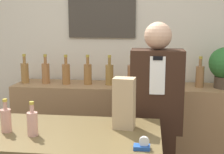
% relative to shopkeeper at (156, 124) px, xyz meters
% --- Properties ---
extents(back_wall, '(5.20, 0.09, 2.70)m').
position_rel_shopkeeper_xyz_m(back_wall, '(-0.41, 0.88, 0.57)').
color(back_wall, beige).
rests_on(back_wall, ground_plane).
extents(back_shelf, '(2.23, 0.44, 0.97)m').
position_rel_shopkeeper_xyz_m(back_shelf, '(-0.28, 0.61, -0.31)').
color(back_shelf, '#9E754C').
rests_on(back_shelf, ground_plane).
extents(shopkeeper, '(0.40, 0.25, 1.59)m').
position_rel_shopkeeper_xyz_m(shopkeeper, '(0.00, 0.00, 0.00)').
color(shopkeeper, '#331E14').
rests_on(shopkeeper, ground_plane).
extents(paper_bag, '(0.15, 0.12, 0.33)m').
position_rel_shopkeeper_xyz_m(paper_bag, '(-0.22, -0.45, 0.28)').
color(paper_bag, tan).
rests_on(paper_bag, display_counter).
extents(tape_dispenser, '(0.09, 0.06, 0.07)m').
position_rel_shopkeeper_xyz_m(tape_dispenser, '(-0.09, -0.78, 0.14)').
color(tape_dispenser, '#1E4799').
rests_on(tape_dispenser, display_counter).
extents(counter_bottle_2, '(0.06, 0.06, 0.21)m').
position_rel_shopkeeper_xyz_m(counter_bottle_2, '(-0.94, -0.61, 0.19)').
color(counter_bottle_2, tan).
rests_on(counter_bottle_2, display_counter).
extents(counter_bottle_3, '(0.06, 0.06, 0.21)m').
position_rel_shopkeeper_xyz_m(counter_bottle_3, '(-0.75, -0.65, 0.19)').
color(counter_bottle_3, tan).
rests_on(counter_bottle_3, display_counter).
extents(shelf_bottle_0, '(0.08, 0.08, 0.29)m').
position_rel_shopkeeper_xyz_m(shelf_bottle_0, '(-1.31, 0.60, 0.29)').
color(shelf_bottle_0, olive).
rests_on(shelf_bottle_0, back_shelf).
extents(shelf_bottle_1, '(0.08, 0.08, 0.29)m').
position_rel_shopkeeper_xyz_m(shelf_bottle_1, '(-1.10, 0.60, 0.29)').
color(shelf_bottle_1, '#A0683B').
rests_on(shelf_bottle_1, back_shelf).
extents(shelf_bottle_2, '(0.08, 0.08, 0.29)m').
position_rel_shopkeeper_xyz_m(shelf_bottle_2, '(-0.88, 0.59, 0.29)').
color(shelf_bottle_2, '#9C6635').
rests_on(shelf_bottle_2, back_shelf).
extents(shelf_bottle_3, '(0.08, 0.08, 0.29)m').
position_rel_shopkeeper_xyz_m(shelf_bottle_3, '(-0.66, 0.60, 0.29)').
color(shelf_bottle_3, '#9A6836').
rests_on(shelf_bottle_3, back_shelf).
extents(shelf_bottle_4, '(0.08, 0.08, 0.29)m').
position_rel_shopkeeper_xyz_m(shelf_bottle_4, '(-0.45, 0.60, 0.29)').
color(shelf_bottle_4, olive).
rests_on(shelf_bottle_4, back_shelf).
extents(shelf_bottle_5, '(0.08, 0.08, 0.29)m').
position_rel_shopkeeper_xyz_m(shelf_bottle_5, '(-0.23, 0.60, 0.29)').
color(shelf_bottle_5, '#9C643E').
rests_on(shelf_bottle_5, back_shelf).
extents(shelf_bottle_6, '(0.08, 0.08, 0.29)m').
position_rel_shopkeeper_xyz_m(shelf_bottle_6, '(-0.02, 0.62, 0.29)').
color(shelf_bottle_6, '#9C6A3E').
rests_on(shelf_bottle_6, back_shelf).
extents(shelf_bottle_7, '(0.08, 0.08, 0.29)m').
position_rel_shopkeeper_xyz_m(shelf_bottle_7, '(0.20, 0.59, 0.29)').
color(shelf_bottle_7, olive).
rests_on(shelf_bottle_7, back_shelf).
extents(shelf_bottle_8, '(0.08, 0.08, 0.29)m').
position_rel_shopkeeper_xyz_m(shelf_bottle_8, '(0.42, 0.60, 0.29)').
color(shelf_bottle_8, '#97693E').
rests_on(shelf_bottle_8, back_shelf).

